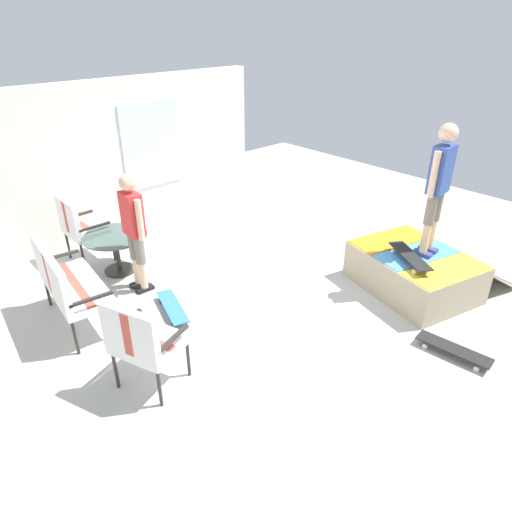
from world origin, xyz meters
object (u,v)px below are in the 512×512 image
Objects in this scene: patio_chair_by_wall at (141,339)px; person_skater at (439,182)px; patio_chair_near_house at (79,224)px; skateboard_by_bench at (172,307)px; patio_bench at (64,280)px; person_watching at (134,225)px; skateboard_on_ramp at (410,256)px; skate_ramp at (415,271)px; skateboard_spare at (454,349)px; patio_table at (116,246)px.

patio_chair_by_wall is 0.61× the size of person_skater.
skateboard_by_bench is (-2.03, -0.23, -0.53)m from patio_chair_near_house.
patio_bench is at bearing 150.95° from patio_chair_near_house.
person_watching is (0.17, -1.03, 0.32)m from patio_bench.
person_watching reaches higher than skateboard_by_bench.
skateboard_on_ramp is at bearing -145.01° from patio_chair_near_house.
skate_ramp is 1.25m from person_skater.
skate_ramp is 1.41m from skateboard_spare.
person_skater reaches higher than person_watching.
patio_chair_near_house reaches higher than skate_ramp.
person_skater is 2.01m from skateboard_spare.
patio_chair_by_wall is 1.13× the size of patio_table.
patio_chair_near_house is 1.31m from person_watching.
patio_chair_near_house is at bearing 23.10° from skateboard_spare.
skateboard_spare is at bearing 138.29° from skate_ramp.
patio_chair_by_wall is at bearing 75.88° from skateboard_on_ramp.
person_watching is (-1.24, -0.24, 0.32)m from patio_chair_near_house.
patio_table reaches higher than skate_ramp.
person_skater is 0.97m from skateboard_on_ramp.
patio_bench is 4.18m from skateboard_on_ramp.
patio_bench is at bearing 127.71° from patio_table.
skateboard_on_ramp reaches higher than patio_table.
patio_chair_near_house is at bearing 38.46° from skate_ramp.
skateboard_on_ramp is (0.01, 0.38, -0.90)m from person_skater.
patio_bench is 1.32m from patio_table.
person_watching is at bearing -80.63° from patio_bench.
patio_chair_near_house reaches higher than skateboard_spare.
patio_chair_near_house is 0.69m from patio_table.
patio_bench is 1.30m from skateboard_by_bench.
patio_chair_by_wall is 1.25× the size of skateboard_spare.
patio_chair_near_house is 5.24m from skateboard_spare.
patio_chair_near_house is at bearing 22.00° from patio_table.
skate_ramp is 1.66× the size of patio_bench.
patio_bench and patio_chair_by_wall have the same top height.
person_skater reaches higher than patio_bench.
person_skater reaches higher than skate_ramp.
skate_ramp is 2.12× the size of patio_chair_by_wall.
skateboard_spare is at bearing 148.48° from skateboard_on_ramp.
person_watching is at bearing 47.58° from person_skater.
patio_chair_near_house is at bearing -13.07° from patio_chair_by_wall.
patio_chair_near_house is 0.63× the size of person_watching.
patio_table is 0.54× the size of person_skater.
skateboard_on_ramp is (-0.05, 0.32, 0.35)m from skate_ramp.
skateboard_by_bench is 3.05m from skateboard_on_ramp.
patio_chair_by_wall is at bearing -176.30° from patio_bench.
person_watching reaches higher than skateboard_spare.
skateboard_by_bench is 1.01× the size of skateboard_spare.
skateboard_by_bench and skateboard_spare have the same top height.
skateboard_by_bench is (0.93, -0.91, -0.53)m from patio_chair_by_wall.
person_skater is at bearing -132.42° from person_watching.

